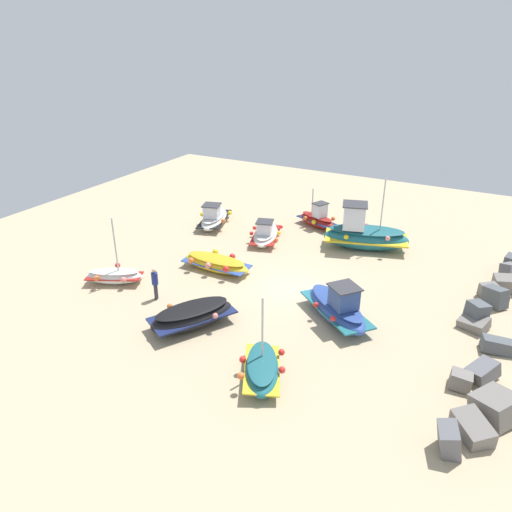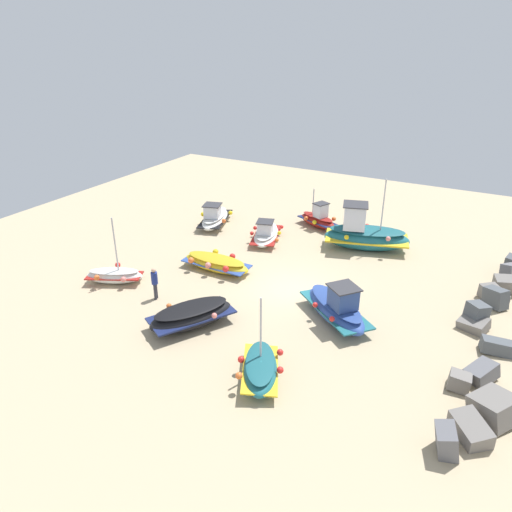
{
  "view_description": "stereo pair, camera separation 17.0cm",
  "coord_description": "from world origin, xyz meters",
  "px_view_note": "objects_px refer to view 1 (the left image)",
  "views": [
    {
      "loc": [
        20.31,
        8.79,
        12.17
      ],
      "look_at": [
        -1.02,
        -2.66,
        0.9
      ],
      "focal_mm": 33.64,
      "sensor_mm": 36.0,
      "label": 1
    },
    {
      "loc": [
        20.23,
        8.94,
        12.17
      ],
      "look_at": [
        -1.02,
        -2.66,
        0.9
      ],
      "focal_mm": 33.64,
      "sensor_mm": 36.0,
      "label": 2
    }
  ],
  "objects_px": {
    "fishing_boat_0": "(114,276)",
    "fishing_boat_3": "(192,316)",
    "fishing_boat_4": "(337,307)",
    "fishing_boat_7": "(214,218)",
    "fishing_boat_1": "(266,234)",
    "fishing_boat_8": "(317,219)",
    "person_walking": "(155,282)",
    "fishing_boat_2": "(216,263)",
    "fishing_boat_5": "(364,234)",
    "fishing_boat_6": "(262,368)"
  },
  "relations": [
    {
      "from": "fishing_boat_5",
      "to": "fishing_boat_7",
      "type": "distance_m",
      "value": 10.39
    },
    {
      "from": "fishing_boat_2",
      "to": "fishing_boat_8",
      "type": "height_order",
      "value": "fishing_boat_8"
    },
    {
      "from": "fishing_boat_1",
      "to": "fishing_boat_8",
      "type": "height_order",
      "value": "fishing_boat_8"
    },
    {
      "from": "fishing_boat_0",
      "to": "fishing_boat_3",
      "type": "distance_m",
      "value": 6.27
    },
    {
      "from": "fishing_boat_6",
      "to": "person_walking",
      "type": "distance_m",
      "value": 8.06
    },
    {
      "from": "fishing_boat_0",
      "to": "fishing_boat_2",
      "type": "xyz_separation_m",
      "value": [
        -3.85,
        3.98,
        0.01
      ]
    },
    {
      "from": "fishing_boat_1",
      "to": "fishing_boat_7",
      "type": "xyz_separation_m",
      "value": [
        -0.76,
        -4.42,
        0.07
      ]
    },
    {
      "from": "fishing_boat_5",
      "to": "fishing_boat_6",
      "type": "distance_m",
      "value": 13.96
    },
    {
      "from": "fishing_boat_0",
      "to": "fishing_boat_2",
      "type": "height_order",
      "value": "fishing_boat_0"
    },
    {
      "from": "fishing_boat_0",
      "to": "fishing_boat_3",
      "type": "height_order",
      "value": "fishing_boat_0"
    },
    {
      "from": "fishing_boat_4",
      "to": "fishing_boat_8",
      "type": "distance_m",
      "value": 11.94
    },
    {
      "from": "person_walking",
      "to": "fishing_boat_2",
      "type": "bearing_deg",
      "value": -124.4
    },
    {
      "from": "fishing_boat_3",
      "to": "fishing_boat_8",
      "type": "xyz_separation_m",
      "value": [
        -14.36,
        0.38,
        0.0
      ]
    },
    {
      "from": "fishing_boat_2",
      "to": "fishing_boat_5",
      "type": "height_order",
      "value": "fishing_boat_5"
    },
    {
      "from": "fishing_boat_1",
      "to": "fishing_boat_4",
      "type": "relative_size",
      "value": 0.92
    },
    {
      "from": "fishing_boat_1",
      "to": "fishing_boat_7",
      "type": "bearing_deg",
      "value": -117.37
    },
    {
      "from": "fishing_boat_3",
      "to": "fishing_boat_1",
      "type": "bearing_deg",
      "value": 38.65
    },
    {
      "from": "fishing_boat_2",
      "to": "fishing_boat_4",
      "type": "xyz_separation_m",
      "value": [
        1.7,
        7.73,
        0.22
      ]
    },
    {
      "from": "fishing_boat_4",
      "to": "fishing_boat_8",
      "type": "relative_size",
      "value": 1.33
    },
    {
      "from": "fishing_boat_4",
      "to": "fishing_boat_7",
      "type": "xyz_separation_m",
      "value": [
        -7.57,
        -11.64,
        -0.11
      ]
    },
    {
      "from": "fishing_boat_6",
      "to": "fishing_boat_7",
      "type": "bearing_deg",
      "value": -167.14
    },
    {
      "from": "fishing_boat_0",
      "to": "fishing_boat_7",
      "type": "distance_m",
      "value": 9.72
    },
    {
      "from": "fishing_boat_7",
      "to": "fishing_boat_3",
      "type": "bearing_deg",
      "value": 10.89
    },
    {
      "from": "fishing_boat_1",
      "to": "fishing_boat_3",
      "type": "bearing_deg",
      "value": -8.85
    },
    {
      "from": "fishing_boat_4",
      "to": "fishing_boat_8",
      "type": "height_order",
      "value": "fishing_boat_8"
    },
    {
      "from": "fishing_boat_0",
      "to": "fishing_boat_4",
      "type": "relative_size",
      "value": 0.86
    },
    {
      "from": "fishing_boat_6",
      "to": "fishing_boat_8",
      "type": "bearing_deg",
      "value": 168.03
    },
    {
      "from": "fishing_boat_4",
      "to": "fishing_boat_0",
      "type": "bearing_deg",
      "value": -130.54
    },
    {
      "from": "fishing_boat_6",
      "to": "fishing_boat_0",
      "type": "bearing_deg",
      "value": -133.12
    },
    {
      "from": "fishing_boat_1",
      "to": "fishing_boat_8",
      "type": "relative_size",
      "value": 1.23
    },
    {
      "from": "fishing_boat_8",
      "to": "person_walking",
      "type": "xyz_separation_m",
      "value": [
        13.21,
        -3.41,
        0.43
      ]
    },
    {
      "from": "fishing_boat_3",
      "to": "fishing_boat_8",
      "type": "height_order",
      "value": "fishing_boat_8"
    },
    {
      "from": "fishing_boat_0",
      "to": "fishing_boat_3",
      "type": "relative_size",
      "value": 0.87
    },
    {
      "from": "fishing_boat_4",
      "to": "fishing_boat_2",
      "type": "bearing_deg",
      "value": -153.37
    },
    {
      "from": "fishing_boat_0",
      "to": "fishing_boat_1",
      "type": "bearing_deg",
      "value": -143.1
    },
    {
      "from": "fishing_boat_2",
      "to": "person_walking",
      "type": "height_order",
      "value": "person_walking"
    },
    {
      "from": "fishing_boat_4",
      "to": "person_walking",
      "type": "bearing_deg",
      "value": -124.99
    },
    {
      "from": "fishing_boat_7",
      "to": "person_walking",
      "type": "relative_size",
      "value": 2.51
    },
    {
      "from": "fishing_boat_3",
      "to": "fishing_boat_7",
      "type": "bearing_deg",
      "value": 58.2
    },
    {
      "from": "fishing_boat_3",
      "to": "person_walking",
      "type": "relative_size",
      "value": 2.52
    },
    {
      "from": "fishing_boat_2",
      "to": "fishing_boat_7",
      "type": "relative_size",
      "value": 0.97
    },
    {
      "from": "fishing_boat_1",
      "to": "fishing_boat_6",
      "type": "bearing_deg",
      "value": 8.94
    },
    {
      "from": "fishing_boat_4",
      "to": "fishing_boat_7",
      "type": "height_order",
      "value": "fishing_boat_4"
    },
    {
      "from": "fishing_boat_4",
      "to": "fishing_boat_7",
      "type": "relative_size",
      "value": 1.02
    },
    {
      "from": "fishing_boat_7",
      "to": "fishing_boat_6",
      "type": "bearing_deg",
      "value": 21.67
    },
    {
      "from": "fishing_boat_3",
      "to": "fishing_boat_7",
      "type": "distance_m",
      "value": 12.72
    },
    {
      "from": "fishing_boat_4",
      "to": "fishing_boat_5",
      "type": "relative_size",
      "value": 0.79
    },
    {
      "from": "fishing_boat_3",
      "to": "fishing_boat_7",
      "type": "xyz_separation_m",
      "value": [
        -11.19,
        -6.04,
        -0.01
      ]
    },
    {
      "from": "fishing_boat_1",
      "to": "fishing_boat_2",
      "type": "xyz_separation_m",
      "value": [
        5.11,
        -0.51,
        -0.04
      ]
    },
    {
      "from": "fishing_boat_4",
      "to": "fishing_boat_5",
      "type": "xyz_separation_m",
      "value": [
        -8.59,
        -1.31,
        0.28
      ]
    }
  ]
}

